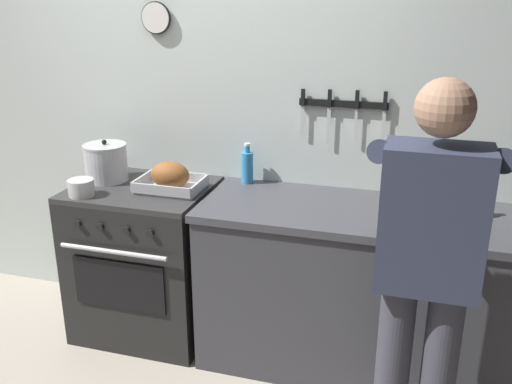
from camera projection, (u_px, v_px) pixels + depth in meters
wall_back at (199, 106)px, 3.29m from camera, size 6.00×0.13×2.60m
counter_block at (395, 294)px, 2.93m from camera, size 2.03×0.65×0.90m
stove at (146, 260)px, 3.31m from camera, size 0.76×0.67×0.90m
person_cook at (427, 263)px, 2.17m from camera, size 0.51×0.63×1.66m
roasting_pan at (170, 178)px, 3.09m from camera, size 0.35×0.26×0.16m
stock_pot at (106, 162)px, 3.24m from camera, size 0.24×0.24×0.24m
saucepan at (81, 188)px, 3.01m from camera, size 0.14×0.14×0.09m
cutting_board at (421, 220)px, 2.68m from camera, size 0.36×0.24×0.02m
bottle_vinegar at (412, 191)px, 2.80m from camera, size 0.07×0.07×0.25m
bottle_cooking_oil at (462, 196)px, 2.70m from camera, size 0.07×0.07×0.26m
bottle_dish_soap at (247, 167)px, 3.20m from camera, size 0.07×0.07×0.23m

